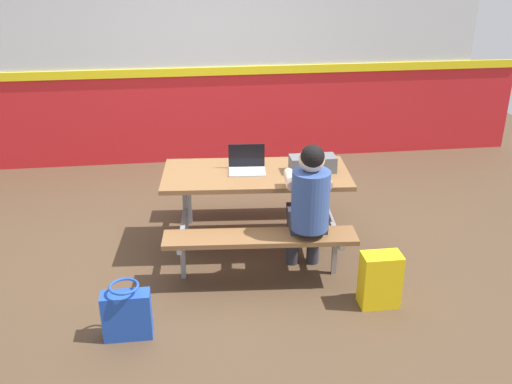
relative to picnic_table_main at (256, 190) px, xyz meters
name	(u,v)px	position (x,y,z in m)	size (l,w,h in m)	color
ground_plane	(227,249)	(-0.27, 0.00, -0.58)	(10.00, 10.00, 0.02)	#4C3826
accent_backdrop	(208,62)	(-0.27, 2.40, 0.68)	(8.00, 0.14, 2.60)	red
picnic_table_main	(256,190)	(0.00, 0.00, 0.00)	(1.68, 1.67, 0.74)	brown
student_nearer	(309,201)	(0.35, -0.59, 0.14)	(0.38, 0.53, 1.21)	#2D2D38
laptop_silver	(247,166)	(-0.08, 0.04, 0.22)	(0.34, 0.24, 0.22)	silver
toolbox_grey	(313,164)	(0.50, -0.04, 0.24)	(0.40, 0.18, 0.18)	#595B60
backpack_dark	(380,280)	(0.82, -1.03, -0.36)	(0.30, 0.22, 0.44)	yellow
tote_bag_bright	(127,314)	(-1.08, -1.19, -0.38)	(0.34, 0.21, 0.43)	#1E47B2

